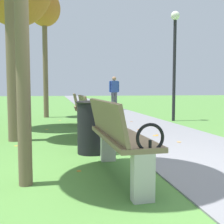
{
  "coord_description": "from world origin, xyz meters",
  "views": [
    {
      "loc": [
        -1.19,
        -3.18,
        1.02
      ],
      "look_at": [
        -0.05,
        2.47,
        0.55
      ],
      "focal_mm": 44.4,
      "sensor_mm": 36.0,
      "label": 1
    }
  ],
  "objects_px": {
    "park_bench_3": "(80,108)",
    "trash_bin": "(91,127)",
    "park_bench_2": "(90,115)",
    "lamp_post": "(175,49)",
    "park_bench_1": "(117,136)",
    "tree_4": "(44,12)",
    "pedestrian_walking": "(114,91)"
  },
  "relations": [
    {
      "from": "tree_4",
      "to": "lamp_post",
      "type": "relative_size",
      "value": 1.29
    },
    {
      "from": "park_bench_3",
      "to": "pedestrian_walking",
      "type": "distance_m",
      "value": 5.64
    },
    {
      "from": "park_bench_2",
      "to": "lamp_post",
      "type": "distance_m",
      "value": 4.47
    },
    {
      "from": "park_bench_3",
      "to": "trash_bin",
      "type": "bearing_deg",
      "value": -92.3
    },
    {
      "from": "park_bench_1",
      "to": "lamp_post",
      "type": "relative_size",
      "value": 0.46
    },
    {
      "from": "tree_4",
      "to": "park_bench_1",
      "type": "bearing_deg",
      "value": -81.75
    },
    {
      "from": "park_bench_1",
      "to": "pedestrian_walking",
      "type": "xyz_separation_m",
      "value": [
        2.09,
        10.15,
        0.44
      ]
    },
    {
      "from": "park_bench_1",
      "to": "park_bench_3",
      "type": "bearing_deg",
      "value": 90.0
    },
    {
      "from": "park_bench_2",
      "to": "pedestrian_walking",
      "type": "bearing_deg",
      "value": 74.6
    },
    {
      "from": "park_bench_2",
      "to": "trash_bin",
      "type": "bearing_deg",
      "value": -96.48
    },
    {
      "from": "pedestrian_walking",
      "to": "park_bench_3",
      "type": "bearing_deg",
      "value": -111.84
    },
    {
      "from": "park_bench_1",
      "to": "pedestrian_walking",
      "type": "relative_size",
      "value": 1.0
    },
    {
      "from": "trash_bin",
      "to": "lamp_post",
      "type": "relative_size",
      "value": 0.24
    },
    {
      "from": "park_bench_2",
      "to": "pedestrian_walking",
      "type": "distance_m",
      "value": 7.89
    },
    {
      "from": "park_bench_1",
      "to": "trash_bin",
      "type": "height_order",
      "value": "park_bench_1"
    },
    {
      "from": "tree_4",
      "to": "trash_bin",
      "type": "height_order",
      "value": "tree_4"
    },
    {
      "from": "trash_bin",
      "to": "pedestrian_walking",
      "type": "bearing_deg",
      "value": 75.87
    },
    {
      "from": "park_bench_2",
      "to": "park_bench_3",
      "type": "relative_size",
      "value": 0.99
    },
    {
      "from": "park_bench_1",
      "to": "tree_4",
      "type": "xyz_separation_m",
      "value": [
        -1.05,
        7.24,
        3.26
      ]
    },
    {
      "from": "park_bench_2",
      "to": "park_bench_3",
      "type": "height_order",
      "value": "same"
    },
    {
      "from": "park_bench_1",
      "to": "lamp_post",
      "type": "bearing_deg",
      "value": 60.05
    },
    {
      "from": "tree_4",
      "to": "pedestrian_walking",
      "type": "xyz_separation_m",
      "value": [
        3.14,
        2.91,
        -2.81
      ]
    },
    {
      "from": "tree_4",
      "to": "lamp_post",
      "type": "height_order",
      "value": "tree_4"
    },
    {
      "from": "park_bench_3",
      "to": "trash_bin",
      "type": "height_order",
      "value": "park_bench_3"
    },
    {
      "from": "park_bench_2",
      "to": "trash_bin",
      "type": "height_order",
      "value": "park_bench_2"
    },
    {
      "from": "park_bench_1",
      "to": "lamp_post",
      "type": "height_order",
      "value": "lamp_post"
    },
    {
      "from": "park_bench_1",
      "to": "trash_bin",
      "type": "distance_m",
      "value": 1.27
    },
    {
      "from": "lamp_post",
      "to": "tree_4",
      "type": "bearing_deg",
      "value": 154.37
    },
    {
      "from": "pedestrian_walking",
      "to": "lamp_post",
      "type": "relative_size",
      "value": 0.47
    },
    {
      "from": "park_bench_3",
      "to": "trash_bin",
      "type": "distance_m",
      "value": 3.68
    },
    {
      "from": "park_bench_3",
      "to": "lamp_post",
      "type": "xyz_separation_m",
      "value": [
        3.04,
        0.35,
        1.82
      ]
    },
    {
      "from": "tree_4",
      "to": "trash_bin",
      "type": "bearing_deg",
      "value": -81.42
    }
  ]
}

